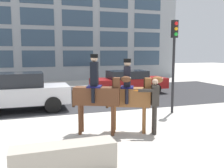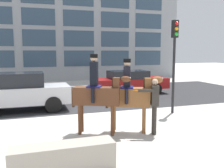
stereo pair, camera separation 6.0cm
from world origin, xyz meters
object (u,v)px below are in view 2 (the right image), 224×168
pedestrian_bystander (154,102)px  mounted_horse_companion (130,95)px  street_car_near_lane (22,91)px  traffic_light (174,51)px  planter_ledge (63,158)px  mounted_horse_lead (98,93)px  street_car_far_lane (129,81)px

pedestrian_bystander → mounted_horse_companion: bearing=-16.1°
street_car_near_lane → traffic_light: 6.88m
planter_ledge → traffic_light: bearing=37.1°
mounted_horse_companion → traffic_light: size_ratio=0.61×
pedestrian_bystander → street_car_near_lane: bearing=-29.7°
mounted_horse_companion → mounted_horse_lead: bearing=-163.8°
pedestrian_bystander → street_car_far_lane: 7.77m
mounted_horse_companion → street_car_near_lane: 5.47m
mounted_horse_lead → street_car_near_lane: mounted_horse_lead is taller
mounted_horse_companion → street_car_far_lane: 7.57m
traffic_light → mounted_horse_lead: bearing=-156.5°
street_car_far_lane → mounted_horse_companion: bearing=-111.7°
mounted_horse_lead → mounted_horse_companion: (1.06, -0.14, -0.07)m
pedestrian_bystander → traffic_light: 3.43m
street_car_far_lane → traffic_light: (-0.08, -5.24, 1.87)m
mounted_horse_lead → planter_ledge: size_ratio=1.12×
street_car_near_lane → traffic_light: bearing=-21.4°
pedestrian_bystander → traffic_light: size_ratio=0.45×
pedestrian_bystander → street_car_near_lane: size_ratio=0.44×
street_car_far_lane → traffic_light: 5.56m
mounted_horse_lead → mounted_horse_companion: bearing=17.1°
street_car_near_lane → pedestrian_bystander: bearing=-48.5°
pedestrian_bystander → street_car_near_lane: pedestrian_bystander is taller
mounted_horse_lead → traffic_light: traffic_light is taller
street_car_near_lane → street_car_far_lane: street_car_near_lane is taller
mounted_horse_lead → street_car_near_lane: 4.75m
mounted_horse_lead → mounted_horse_companion: 1.07m
pedestrian_bystander → street_car_near_lane: 6.21m
mounted_horse_lead → mounted_horse_companion: size_ratio=1.06×
street_car_near_lane → street_car_far_lane: 6.88m
street_car_far_lane → planter_ledge: bearing=-119.8°
street_car_far_lane → planter_ledge: size_ratio=2.08×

